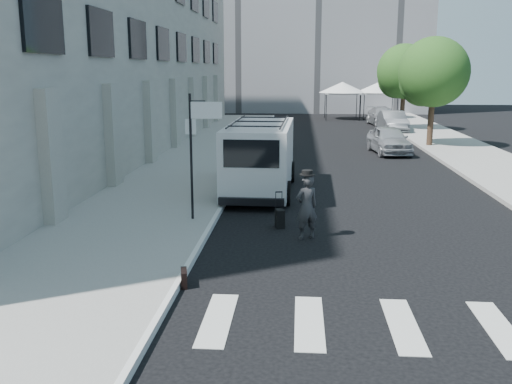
% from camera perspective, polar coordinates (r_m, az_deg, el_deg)
% --- Properties ---
extents(ground, '(120.00, 120.00, 0.00)m').
position_cam_1_polar(ground, '(12.96, 2.47, -7.17)').
color(ground, black).
rests_on(ground, ground).
extents(sidewalk_left, '(4.50, 48.00, 0.15)m').
position_cam_1_polar(sidewalk_left, '(28.91, -4.90, 3.77)').
color(sidewalk_left, gray).
rests_on(sidewalk_left, ground).
extents(sidewalk_right, '(4.00, 56.00, 0.15)m').
position_cam_1_polar(sidewalk_right, '(33.62, 19.25, 4.32)').
color(sidewalk_right, gray).
rests_on(sidewalk_right, ground).
extents(building_left, '(10.00, 44.00, 12.00)m').
position_cam_1_polar(building_left, '(32.51, -17.65, 14.66)').
color(building_left, gray).
rests_on(building_left, ground).
extents(sign_pole, '(1.03, 0.07, 3.50)m').
position_cam_1_polar(sign_pole, '(15.75, -5.71, 6.16)').
color(sign_pole, black).
rests_on(sign_pole, sidewalk_left).
extents(tree_near, '(3.80, 3.83, 6.03)m').
position_cam_1_polar(tree_near, '(33.15, 17.11, 11.13)').
color(tree_near, black).
rests_on(tree_near, ground).
extents(tree_far, '(3.80, 3.83, 6.03)m').
position_cam_1_polar(tree_far, '(41.98, 14.43, 11.40)').
color(tree_far, black).
rests_on(tree_far, ground).
extents(tent_left, '(4.00, 4.00, 3.20)m').
position_cam_1_polar(tent_left, '(50.37, 8.64, 10.28)').
color(tent_left, black).
rests_on(tent_left, ground).
extents(tent_right, '(4.00, 4.00, 3.20)m').
position_cam_1_polar(tent_right, '(51.20, 12.22, 10.17)').
color(tent_right, black).
rests_on(tent_right, ground).
extents(businessman, '(0.73, 0.63, 1.68)m').
position_cam_1_polar(businessman, '(14.64, 5.08, -1.51)').
color(businessman, '#313033').
rests_on(businessman, ground).
extents(briefcase, '(0.21, 0.46, 0.34)m').
position_cam_1_polar(briefcase, '(11.71, -7.21, -8.53)').
color(briefcase, black).
rests_on(briefcase, ground).
extents(suitcase, '(0.30, 0.40, 0.99)m').
position_cam_1_polar(suitcase, '(15.75, 2.39, -2.63)').
color(suitcase, black).
rests_on(suitcase, ground).
extents(cargo_van, '(2.41, 6.53, 2.43)m').
position_cam_1_polar(cargo_van, '(20.26, 0.45, 3.57)').
color(cargo_van, silver).
rests_on(cargo_van, ground).
extents(parked_car_a, '(2.11, 4.32, 1.42)m').
position_cam_1_polar(parked_car_a, '(30.37, 13.15, 5.11)').
color(parked_car_a, '#9A9CA2').
rests_on(parked_car_a, ground).
extents(parked_car_b, '(1.67, 4.47, 1.46)m').
position_cam_1_polar(parked_car_b, '(40.78, 13.51, 6.86)').
color(parked_car_b, '#575A5E').
rests_on(parked_car_b, ground).
extents(parked_car_c, '(2.38, 4.89, 1.37)m').
position_cam_1_polar(parked_car_c, '(45.54, 12.57, 7.38)').
color(parked_car_c, '#919398').
rests_on(parked_car_c, ground).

